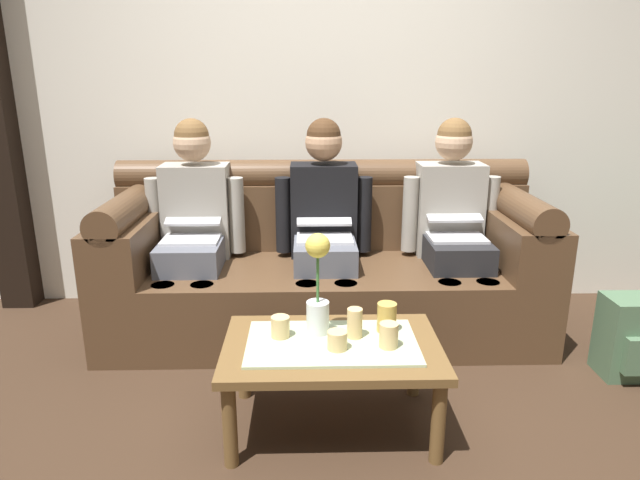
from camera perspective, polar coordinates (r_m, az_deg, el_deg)
name	(u,v)px	position (r m, az deg, el deg)	size (l,w,h in m)	color
ground_plane	(333,450)	(2.40, 1.36, -20.64)	(14.00, 14.00, 0.00)	#382619
back_wall_patterned	(322,75)	(3.61, 0.16, 16.48)	(6.00, 0.12, 2.90)	silver
couch	(324,268)	(3.27, 0.41, -2.86)	(2.45, 0.88, 0.96)	#513823
person_left	(194,221)	(3.24, -12.78, 1.94)	(0.56, 0.67, 1.22)	#595B66
person_middle	(324,220)	(3.18, 0.42, 2.07)	(0.56, 0.67, 1.22)	#595B66
person_right	(453,219)	(3.29, 13.44, 2.10)	(0.56, 0.67, 1.22)	#232326
coffee_table	(332,354)	(2.35, 1.22, -11.59)	(0.89, 0.58, 0.40)	brown
flower_vase	(318,286)	(2.32, -0.23, -4.69)	(0.10, 0.10, 0.44)	silver
cup_near_left	(389,335)	(2.28, 7.03, -9.63)	(0.08, 0.08, 0.10)	#DBB77A
cup_near_right	(337,340)	(2.25, 1.78, -10.19)	(0.08, 0.08, 0.08)	#DBB77A
cup_far_center	(280,327)	(2.35, -4.07, -8.83)	(0.08, 0.08, 0.09)	#DBB77A
cup_far_left	(355,323)	(2.34, 3.56, -8.46)	(0.06, 0.06, 0.13)	#DBB77A
cup_far_right	(387,317)	(2.41, 6.83, -7.84)	(0.08, 0.08, 0.13)	gold
backpack_right	(635,338)	(3.20, 29.47, -8.70)	(0.31, 0.25, 0.41)	#4C6B4C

